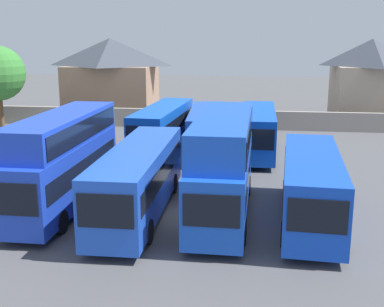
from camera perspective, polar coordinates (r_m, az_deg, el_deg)
The scene contains 11 objects.
ground at distance 42.14m, azimuth 2.69°, elevation 1.44°, with size 140.00×140.00×0.00m, color #4C4C4F.
depot_boundary_wall at distance 47.74m, azimuth 3.32°, elevation 3.96°, with size 56.00×0.50×1.80m, color gray.
bus_1 at distance 26.10m, azimuth -14.68°, elevation -0.31°, with size 2.60×10.69×4.90m.
bus_2 at distance 24.70m, azimuth -6.14°, elevation -2.67°, with size 2.76×11.68×3.41m.
bus_3 at distance 24.31m, azimuth 3.59°, elevation -0.78°, with size 2.71×10.93×5.00m.
bus_4 at distance 24.17m, azimuth 13.61°, elevation -3.47°, with size 3.16×10.40×3.31m.
bus_5 at distance 38.13m, azimuth -3.36°, elevation 3.18°, with size 3.16×11.32×3.47m.
bus_6 at distance 37.46m, azimuth 1.67°, elevation 2.88°, with size 3.12×10.28×3.31m.
bus_7 at distance 37.22m, azimuth 7.60°, elevation 2.77°, with size 2.58×10.32×3.40m.
house_terrace_left at distance 56.06m, azimuth -9.32°, elevation 8.76°, with size 9.91×7.11×8.48m.
house_terrace_centre at distance 54.80m, azimuth 19.84°, elevation 8.03°, with size 7.52×8.10×8.46m.
Camera 1 is at (3.47, -23.06, 8.79)m, focal length 46.24 mm.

